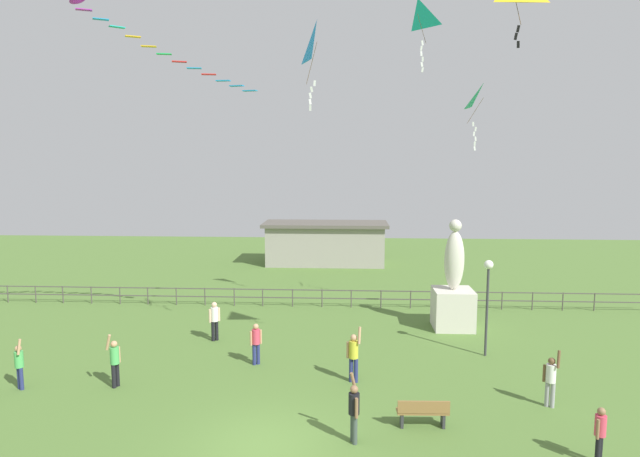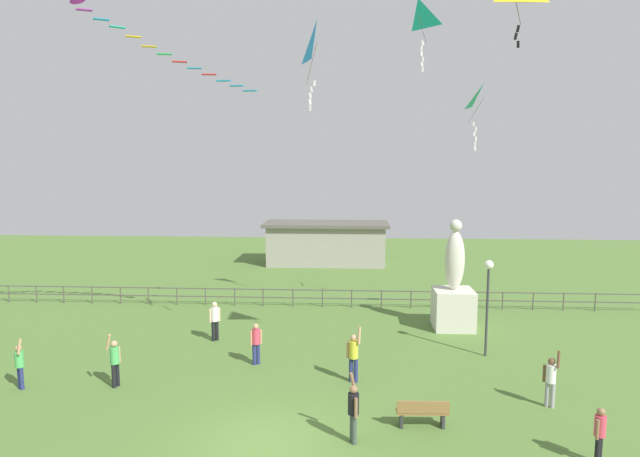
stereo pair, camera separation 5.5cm
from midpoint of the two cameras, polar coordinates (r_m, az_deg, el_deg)
name	(u,v)px [view 1 (the left image)]	position (r m, az deg, el deg)	size (l,w,h in m)	color
ground_plane	(265,446)	(15.68, -6.02, -22.17)	(80.00, 80.00, 0.00)	#517533
statue_monument	(453,296)	(25.45, 14.03, -7.00)	(1.79, 1.79, 5.08)	beige
lamppost	(488,285)	(21.94, 17.49, -5.84)	(0.36, 0.36, 3.86)	#38383D
park_bench	(423,412)	(16.56, 10.88, -18.76)	(1.51, 0.46, 0.85)	olive
person_0	(600,432)	(16.09, 27.74, -18.72)	(0.34, 0.36, 1.51)	black
person_1	(115,360)	(19.94, -21.23, -13.00)	(0.40, 0.49, 1.92)	black
person_2	(551,378)	(18.72, 23.43, -14.50)	(0.46, 0.40, 1.89)	#99999E
person_3	(215,318)	(23.60, -11.31, -9.44)	(0.42, 0.36, 1.70)	black
person_4	(354,354)	(19.05, 3.54, -13.29)	(0.52, 0.38, 2.02)	navy
person_5	(19,364)	(21.13, -29.63, -12.48)	(0.42, 0.39, 1.81)	navy
person_6	(354,409)	(15.34, 3.57, -18.76)	(0.30, 0.52, 1.93)	#3F4C47
person_7	(256,341)	(20.73, -6.96, -11.90)	(0.43, 0.30, 1.60)	navy
kite_2	(418,16)	(24.16, 10.37, 21.49)	(1.27, 1.26, 2.88)	#19B2B2
kite_3	(317,45)	(20.01, -0.44, 19.13)	(0.74, 0.95, 3.17)	#198CD1
kite_4	(483,101)	(25.97, 16.99, 12.99)	(1.12, 0.84, 2.98)	#1EB759
streamer_kite	(95,6)	(22.88, -23.09, 21.12)	(6.84, 2.10, 3.74)	#B22DB2
waterfront_railing	(298,295)	(28.50, -2.47, -7.15)	(36.04, 0.06, 0.95)	#4C4742
pavilion_building	(325,243)	(39.98, 0.55, -1.56)	(9.26, 3.94, 3.16)	gray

